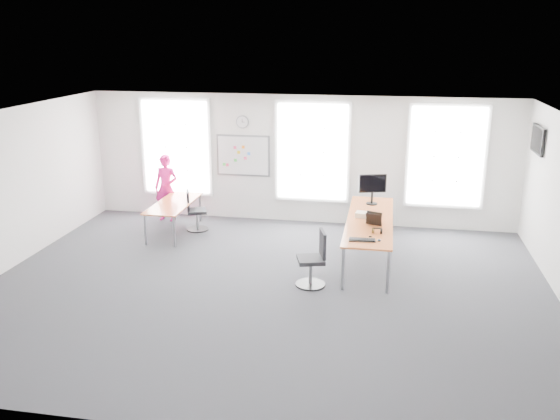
% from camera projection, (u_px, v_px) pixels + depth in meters
% --- Properties ---
extents(floor, '(10.00, 10.00, 0.00)m').
position_uv_depth(floor, '(265.00, 288.00, 10.48)').
color(floor, '#28282D').
rests_on(floor, ground).
extents(ceiling, '(10.00, 10.00, 0.00)m').
position_uv_depth(ceiling, '(264.00, 119.00, 9.62)').
color(ceiling, white).
rests_on(ceiling, ground).
extents(wall_back, '(10.00, 0.00, 10.00)m').
position_uv_depth(wall_back, '(300.00, 160.00, 13.82)').
color(wall_back, white).
rests_on(wall_back, ground).
extents(wall_front, '(10.00, 0.00, 10.00)m').
position_uv_depth(wall_front, '(187.00, 312.00, 6.28)').
color(wall_front, white).
rests_on(wall_front, ground).
extents(window_left, '(1.60, 0.06, 2.20)m').
position_uv_depth(window_left, '(176.00, 147.00, 14.25)').
color(window_left, silver).
rests_on(window_left, wall_back).
extents(window_mid, '(1.60, 0.06, 2.20)m').
position_uv_depth(window_mid, '(312.00, 152.00, 13.68)').
color(window_mid, silver).
rests_on(window_mid, wall_back).
extents(window_right, '(1.60, 0.06, 2.20)m').
position_uv_depth(window_right, '(446.00, 157.00, 13.16)').
color(window_right, silver).
rests_on(window_right, wall_back).
extents(desk_right, '(0.90, 3.36, 0.82)m').
position_uv_depth(desk_right, '(370.00, 222.00, 11.68)').
color(desk_right, orange).
rests_on(desk_right, ground).
extents(desk_left, '(0.76, 1.91, 0.70)m').
position_uv_depth(desk_left, '(174.00, 205.00, 13.25)').
color(desk_left, orange).
rests_on(desk_left, ground).
extents(chair_right, '(0.57, 0.57, 1.01)m').
position_uv_depth(chair_right, '(314.00, 262.00, 10.50)').
color(chair_right, black).
rests_on(chair_right, ground).
extents(chair_left, '(0.54, 0.54, 0.93)m').
position_uv_depth(chair_left, '(195.00, 213.00, 13.47)').
color(chair_left, black).
rests_on(chair_left, ground).
extents(person, '(0.61, 0.43, 1.60)m').
position_uv_depth(person, '(166.00, 188.00, 14.10)').
color(person, '#D51471').
rests_on(person, ground).
extents(whiteboard, '(1.20, 0.03, 0.90)m').
position_uv_depth(whiteboard, '(243.00, 156.00, 14.01)').
color(whiteboard, silver).
rests_on(whiteboard, wall_back).
extents(wall_clock, '(0.30, 0.04, 0.30)m').
position_uv_depth(wall_clock, '(242.00, 122.00, 13.78)').
color(wall_clock, gray).
rests_on(wall_clock, wall_back).
extents(tv, '(0.06, 0.90, 0.55)m').
position_uv_depth(tv, '(538.00, 140.00, 11.79)').
color(tv, black).
rests_on(tv, wall_right).
extents(keyboard, '(0.48, 0.21, 0.02)m').
position_uv_depth(keyboard, '(362.00, 240.00, 10.46)').
color(keyboard, black).
rests_on(keyboard, desk_right).
extents(mouse, '(0.09, 0.11, 0.04)m').
position_uv_depth(mouse, '(379.00, 240.00, 10.42)').
color(mouse, black).
rests_on(mouse, desk_right).
extents(lens_cap, '(0.06, 0.06, 0.01)m').
position_uv_depth(lens_cap, '(370.00, 237.00, 10.66)').
color(lens_cap, black).
rests_on(lens_cap, desk_right).
extents(headphones, '(0.19, 0.10, 0.11)m').
position_uv_depth(headphones, '(377.00, 231.00, 10.82)').
color(headphones, black).
rests_on(headphones, desk_right).
extents(laptop_sleeve, '(0.32, 0.26, 0.25)m').
position_uv_depth(laptop_sleeve, '(374.00, 219.00, 11.27)').
color(laptop_sleeve, black).
rests_on(laptop_sleeve, desk_right).
extents(paper_stack, '(0.32, 0.26, 0.10)m').
position_uv_depth(paper_stack, '(363.00, 215.00, 11.78)').
color(paper_stack, beige).
rests_on(paper_stack, desk_right).
extents(monitor, '(0.58, 0.24, 0.66)m').
position_uv_depth(monitor, '(372.00, 186.00, 12.57)').
color(monitor, black).
rests_on(monitor, desk_right).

